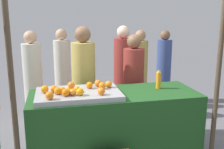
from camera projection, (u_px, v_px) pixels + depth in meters
stall_counter at (115, 127)px, 3.32m from camera, size 2.07×0.78×0.90m
orange_tray at (78, 94)px, 3.08m from camera, size 0.98×0.62×0.06m
orange_0 at (71, 85)px, 3.18m from camera, size 0.09×0.09×0.09m
orange_1 at (62, 90)px, 3.01m from camera, size 0.07×0.07×0.07m
orange_2 at (45, 89)px, 3.01m from camera, size 0.09×0.09×0.09m
orange_3 at (102, 86)px, 3.17m from camera, size 0.08×0.08×0.08m
orange_4 at (54, 89)px, 3.05m from camera, size 0.08×0.08×0.08m
orange_5 at (90, 85)px, 3.20m from camera, size 0.08×0.08×0.08m
orange_6 at (68, 91)px, 2.96m from camera, size 0.08×0.08×0.08m
orange_7 at (66, 93)px, 2.89m from camera, size 0.09×0.09×0.09m
orange_8 at (101, 91)px, 2.94m from camera, size 0.08×0.08×0.08m
orange_9 at (80, 92)px, 2.91m from camera, size 0.09×0.09×0.09m
orange_10 at (109, 84)px, 3.24m from camera, size 0.08×0.08×0.08m
orange_11 at (98, 83)px, 3.28m from camera, size 0.09×0.09×0.09m
orange_12 at (73, 92)px, 2.92m from camera, size 0.08×0.08×0.08m
orange_13 at (50, 96)px, 2.77m from camera, size 0.09×0.09×0.09m
orange_14 at (77, 89)px, 3.04m from camera, size 0.07×0.07×0.07m
orange_15 at (58, 91)px, 2.95m from camera, size 0.09×0.09×0.09m
juice_bottle at (158, 80)px, 3.40m from camera, size 0.06×0.06×0.23m
vendor_left at (84, 89)px, 3.83m from camera, size 0.34×0.34×1.69m
vendor_right at (133, 89)px, 4.02m from camera, size 0.31×0.31×1.56m
crowd_person_0 at (164, 69)px, 5.60m from camera, size 0.31×0.31×1.53m
crowd_person_1 at (33, 81)px, 4.48m from camera, size 0.32×0.32×1.59m
crowd_person_2 at (123, 75)px, 4.77m from camera, size 0.33×0.33×1.66m
crowd_person_3 at (63, 73)px, 5.09m from camera, size 0.32×0.32×1.59m
crowd_person_4 at (140, 72)px, 5.28m from camera, size 0.31×0.31×1.56m
canopy_post_left at (13, 98)px, 2.55m from camera, size 0.06×0.06×2.09m
canopy_post_right at (217, 85)px, 3.02m from camera, size 0.06×0.06×2.09m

